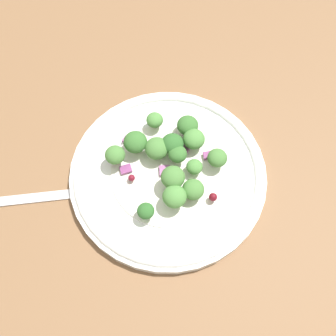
% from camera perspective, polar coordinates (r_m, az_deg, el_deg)
% --- Properties ---
extents(ground_plane, '(1.80, 1.80, 0.02)m').
position_cam_1_polar(ground_plane, '(0.55, 2.47, -0.52)').
color(ground_plane, brown).
extents(plate, '(0.24, 0.24, 0.02)m').
position_cam_1_polar(plate, '(0.53, -0.00, -0.86)').
color(plate, white).
rests_on(plate, ground_plane).
extents(dressing_pool, '(0.14, 0.14, 0.00)m').
position_cam_1_polar(dressing_pool, '(0.52, 0.00, -0.66)').
color(dressing_pool, white).
rests_on(dressing_pool, plate).
extents(broccoli_floret_0, '(0.02, 0.02, 0.02)m').
position_cam_1_polar(broccoli_floret_0, '(0.52, 3.53, 0.14)').
color(broccoli_floret_0, '#8EB77A').
rests_on(broccoli_floret_0, plate).
extents(broccoli_floret_1, '(0.02, 0.02, 0.02)m').
position_cam_1_polar(broccoli_floret_1, '(0.49, -2.97, -5.74)').
color(broccoli_floret_1, '#8EB77A').
rests_on(broccoli_floret_1, plate).
extents(broccoli_floret_2, '(0.03, 0.03, 0.03)m').
position_cam_1_polar(broccoli_floret_2, '(0.53, 3.10, 3.93)').
color(broccoli_floret_2, '#9EC684').
rests_on(broccoli_floret_2, plate).
extents(broccoli_floret_3, '(0.02, 0.02, 0.02)m').
position_cam_1_polar(broccoli_floret_3, '(0.52, -7.05, 1.71)').
color(broccoli_floret_3, '#9EC684').
rests_on(broccoli_floret_3, plate).
extents(broccoli_floret_4, '(0.03, 0.03, 0.03)m').
position_cam_1_polar(broccoli_floret_4, '(0.52, -4.41, 3.29)').
color(broccoli_floret_4, '#ADD18E').
rests_on(broccoli_floret_4, plate).
extents(broccoli_floret_5, '(0.02, 0.02, 0.02)m').
position_cam_1_polar(broccoli_floret_5, '(0.54, -1.78, 6.36)').
color(broccoli_floret_5, '#ADD18E').
rests_on(broccoli_floret_5, plate).
extents(broccoli_floret_6, '(0.03, 0.03, 0.03)m').
position_cam_1_polar(broccoli_floret_6, '(0.49, 0.64, -3.77)').
color(broccoli_floret_6, '#ADD18E').
rests_on(broccoli_floret_6, plate).
extents(broccoli_floret_7, '(0.03, 0.03, 0.03)m').
position_cam_1_polar(broccoli_floret_7, '(0.54, 2.63, 5.64)').
color(broccoli_floret_7, '#9EC684').
rests_on(broccoli_floret_7, plate).
extents(broccoli_floret_8, '(0.03, 0.03, 0.03)m').
position_cam_1_polar(broccoli_floret_8, '(0.50, 3.36, -2.90)').
color(broccoli_floret_8, '#ADD18E').
rests_on(broccoli_floret_8, plate).
extents(broccoli_floret_9, '(0.02, 0.02, 0.02)m').
position_cam_1_polar(broccoli_floret_9, '(0.52, 6.56, 1.32)').
color(broccoli_floret_9, '#8EB77A').
rests_on(broccoli_floret_9, plate).
extents(broccoli_floret_10, '(0.02, 0.02, 0.02)m').
position_cam_1_polar(broccoli_floret_10, '(0.51, 1.20, 1.66)').
color(broccoli_floret_10, '#ADD18E').
rests_on(broccoli_floret_10, plate).
extents(broccoli_floret_11, '(0.03, 0.03, 0.03)m').
position_cam_1_polar(broccoli_floret_11, '(0.52, -1.54, 2.48)').
color(broccoli_floret_11, '#8EB77A').
rests_on(broccoli_floret_11, plate).
extents(broccoli_floret_12, '(0.03, 0.03, 0.03)m').
position_cam_1_polar(broccoli_floret_12, '(0.52, 0.59, 3.21)').
color(broccoli_floret_12, '#ADD18E').
rests_on(broccoli_floret_12, plate).
extents(broccoli_floret_13, '(0.03, 0.03, 0.03)m').
position_cam_1_polar(broccoli_floret_13, '(0.50, 0.65, -1.26)').
color(broccoli_floret_13, '#8EB77A').
rests_on(broccoli_floret_13, plate).
extents(cranberry_0, '(0.01, 0.01, 0.01)m').
position_cam_1_polar(cranberry_0, '(0.51, 3.00, -3.65)').
color(cranberry_0, '#4C0A14').
rests_on(cranberry_0, plate).
extents(cranberry_1, '(0.01, 0.01, 0.01)m').
position_cam_1_polar(cranberry_1, '(0.54, -2.21, 3.49)').
color(cranberry_1, maroon).
rests_on(cranberry_1, plate).
extents(cranberry_2, '(0.01, 0.01, 0.01)m').
position_cam_1_polar(cranberry_2, '(0.52, -4.87, -1.31)').
color(cranberry_2, maroon).
rests_on(cranberry_2, plate).
extents(cranberry_3, '(0.01, 0.01, 0.01)m').
position_cam_1_polar(cranberry_3, '(0.53, -7.10, 1.07)').
color(cranberry_3, '#4C0A14').
rests_on(cranberry_3, plate).
extents(cranberry_4, '(0.01, 0.01, 0.01)m').
position_cam_1_polar(cranberry_4, '(0.50, 6.01, -3.86)').
color(cranberry_4, maroon).
rests_on(cranberry_4, plate).
extents(onion_bit_0, '(0.02, 0.02, 0.00)m').
position_cam_1_polar(onion_bit_0, '(0.52, -5.63, -0.16)').
color(onion_bit_0, '#843D75').
rests_on(onion_bit_0, plate).
extents(onion_bit_1, '(0.01, 0.01, 0.01)m').
position_cam_1_polar(onion_bit_1, '(0.55, 2.73, 4.72)').
color(onion_bit_1, '#A35B93').
rests_on(onion_bit_1, plate).
extents(onion_bit_2, '(0.02, 0.02, 0.00)m').
position_cam_1_polar(onion_bit_2, '(0.52, -0.40, -0.35)').
color(onion_bit_2, '#A35B93').
rests_on(onion_bit_2, plate).
extents(onion_bit_3, '(0.01, 0.02, 0.01)m').
position_cam_1_polar(onion_bit_3, '(0.54, 2.08, 2.59)').
color(onion_bit_3, '#843D75').
rests_on(onion_bit_3, plate).
extents(onion_bit_4, '(0.01, 0.01, 0.00)m').
position_cam_1_polar(onion_bit_4, '(0.54, -5.46, 3.67)').
color(onion_bit_4, '#934C84').
rests_on(onion_bit_4, plate).
extents(onion_bit_5, '(0.01, 0.02, 0.00)m').
position_cam_1_polar(onion_bit_5, '(0.53, 5.36, 1.70)').
color(onion_bit_5, '#843D75').
rests_on(onion_bit_5, plate).
extents(fork, '(0.09, 0.18, 0.01)m').
position_cam_1_polar(fork, '(0.55, -16.86, -3.74)').
color(fork, silver).
rests_on(fork, ground_plane).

